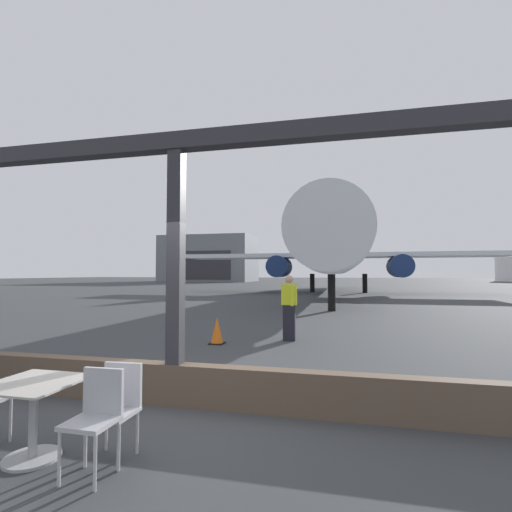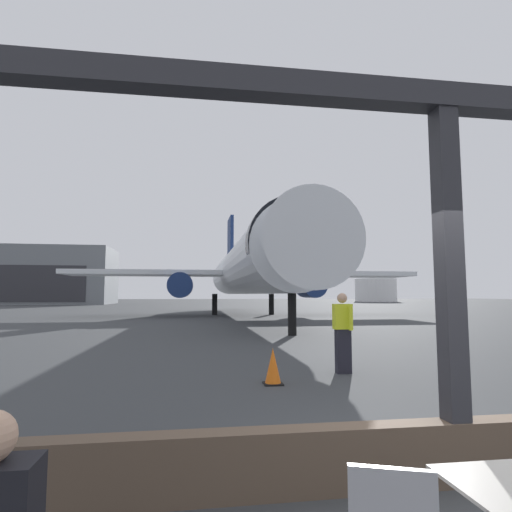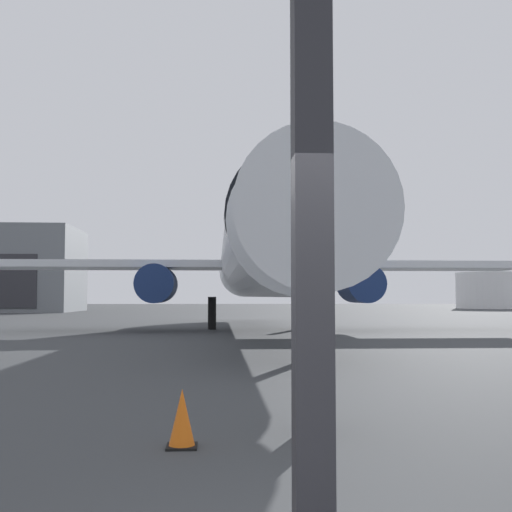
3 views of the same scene
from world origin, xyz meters
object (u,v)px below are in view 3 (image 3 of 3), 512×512
at_px(ground_crew_worker, 316,362).
at_px(fuel_storage_tank, 489,290).
at_px(airplane, 260,258).
at_px(traffic_cone, 182,420).

height_order(ground_crew_worker, fuel_storage_tank, fuel_storage_tank).
distance_m(ground_crew_worker, fuel_storage_tank, 92.64).
xyz_separation_m(airplane, traffic_cone, (-2.56, -23.77, -3.36)).
xyz_separation_m(airplane, fuel_storage_tank, (38.23, 61.08, -1.02)).
relative_size(traffic_cone, fuel_storage_tank, 0.07).
bearing_deg(ground_crew_worker, fuel_storage_tank, 65.05).
bearing_deg(airplane, fuel_storage_tank, 57.96).
bearing_deg(ground_crew_worker, airplane, 87.91).
bearing_deg(ground_crew_worker, traffic_cone, -153.21).
distance_m(airplane, ground_crew_worker, 23.08).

